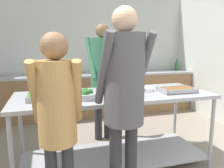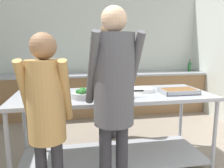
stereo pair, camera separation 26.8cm
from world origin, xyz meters
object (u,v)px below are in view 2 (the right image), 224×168
object	(u,v)px
guest_serving_right	(46,107)
cook_behind_counter	(107,69)
serving_tray_roast	(179,91)
sauce_pan	(117,94)
water_bottle	(189,66)
serving_tray_vegetables	(48,95)
broccoli_bowl	(83,94)
plate_stack	(143,90)
guest_serving_left	(114,89)

from	to	relation	value
guest_serving_right	cook_behind_counter	distance (m)	1.73
serving_tray_roast	cook_behind_counter	world-z (taller)	cook_behind_counter
sauce_pan	water_bottle	distance (m)	3.28
serving_tray_vegetables	broccoli_bowl	bearing A→B (deg)	-20.72
serving_tray_vegetables	plate_stack	distance (m)	1.15
sauce_pan	guest_serving_right	bearing A→B (deg)	-143.96
cook_behind_counter	water_bottle	xyz separation A→B (m)	(2.18, 1.35, -0.10)
plate_stack	broccoli_bowl	bearing A→B (deg)	-163.72
serving_tray_roast	guest_serving_left	world-z (taller)	guest_serving_left
plate_stack	water_bottle	xyz separation A→B (m)	(1.86, 2.12, 0.08)
serving_tray_vegetables	cook_behind_counter	size ratio (longest dim) A/B	0.25
plate_stack	cook_behind_counter	distance (m)	0.85
serving_tray_vegetables	broccoli_bowl	distance (m)	0.40
broccoli_bowl	water_bottle	xyz separation A→B (m)	(2.63, 2.34, 0.06)
guest_serving_right	broccoli_bowl	bearing A→B (deg)	59.80
plate_stack	cook_behind_counter	size ratio (longest dim) A/B	0.14
broccoli_bowl	water_bottle	bearing A→B (deg)	41.70
broccoli_bowl	water_bottle	world-z (taller)	water_bottle
serving_tray_vegetables	guest_serving_right	bearing A→B (deg)	-85.42
sauce_pan	plate_stack	size ratio (longest dim) A/B	1.73
broccoli_bowl	serving_tray_roast	size ratio (longest dim) A/B	0.54
cook_behind_counter	sauce_pan	bearing A→B (deg)	-93.61
serving_tray_vegetables	plate_stack	xyz separation A→B (m)	(1.15, 0.08, -0.00)
cook_behind_counter	serving_tray_vegetables	bearing A→B (deg)	-134.00
sauce_pan	plate_stack	world-z (taller)	sauce_pan
guest_serving_right	cook_behind_counter	bearing A→B (deg)	63.69
guest_serving_left	serving_tray_roast	bearing A→B (deg)	33.19
guest_serving_left	sauce_pan	bearing A→B (deg)	74.29
guest_serving_left	plate_stack	bearing A→B (deg)	55.67
plate_stack	guest_serving_left	xyz separation A→B (m)	(-0.54, -0.79, 0.18)
serving_tray_vegetables	broccoli_bowl	size ratio (longest dim) A/B	1.95
serving_tray_vegetables	guest_serving_right	world-z (taller)	guest_serving_right
plate_stack	serving_tray_roast	world-z (taller)	serving_tray_roast
plate_stack	guest_serving_left	size ratio (longest dim) A/B	0.15
water_bottle	guest_serving_right	bearing A→B (deg)	-135.53
sauce_pan	guest_serving_left	xyz separation A→B (m)	(-0.15, -0.52, 0.16)
water_bottle	guest_serving_left	bearing A→B (deg)	-129.53
water_bottle	sauce_pan	bearing A→B (deg)	-133.32
serving_tray_vegetables	broccoli_bowl	xyz separation A→B (m)	(0.38, -0.14, 0.02)
serving_tray_roast	water_bottle	distance (m)	2.74
guest_serving_right	water_bottle	world-z (taller)	guest_serving_right
guest_serving_left	cook_behind_counter	xyz separation A→B (m)	(0.21, 1.55, 0.00)
broccoli_bowl	sauce_pan	bearing A→B (deg)	-6.84
serving_tray_vegetables	plate_stack	world-z (taller)	serving_tray_vegetables
guest_serving_left	water_bottle	xyz separation A→B (m)	(2.40, 2.90, -0.10)
plate_stack	cook_behind_counter	bearing A→B (deg)	113.00
plate_stack	guest_serving_right	size ratio (longest dim) A/B	0.17
broccoli_bowl	serving_tray_roast	bearing A→B (deg)	1.86
guest_serving_left	broccoli_bowl	bearing A→B (deg)	112.41
serving_tray_vegetables	guest_serving_right	size ratio (longest dim) A/B	0.28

